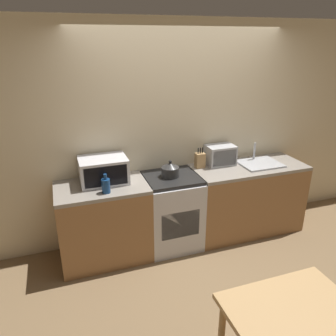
{
  "coord_description": "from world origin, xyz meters",
  "views": [
    {
      "loc": [
        -1.39,
        -2.5,
        2.37
      ],
      "look_at": [
        -0.3,
        0.65,
        1.05
      ],
      "focal_mm": 35.0,
      "sensor_mm": 36.0,
      "label": 1
    }
  ],
  "objects": [
    {
      "name": "microwave",
      "position": [
        -0.97,
        0.85,
        1.04
      ],
      "size": [
        0.51,
        0.38,
        0.28
      ],
      "color": "silver",
      "rests_on": "counter_left_run"
    },
    {
      "name": "kettle",
      "position": [
        -0.24,
        0.76,
        0.98
      ],
      "size": [
        0.2,
        0.2,
        0.2
      ],
      "color": "#2D2D2D",
      "rests_on": "stove_range"
    },
    {
      "name": "bottle",
      "position": [
        -1.0,
        0.57,
        0.98
      ],
      "size": [
        0.09,
        0.09,
        0.21
      ],
      "color": "navy",
      "rests_on": "counter_left_run"
    },
    {
      "name": "stove_range",
      "position": [
        -0.22,
        0.75,
        0.45
      ],
      "size": [
        0.63,
        0.62,
        0.9
      ],
      "color": "silver",
      "rests_on": "ground_plane"
    },
    {
      "name": "counter_right_run",
      "position": [
        0.81,
        0.75,
        0.45
      ],
      "size": [
        1.42,
        0.62,
        0.9
      ],
      "color": "olive",
      "rests_on": "ground_plane"
    },
    {
      "name": "sink_basin",
      "position": [
        0.96,
        0.76,
        0.91
      ],
      "size": [
        0.5,
        0.41,
        0.24
      ],
      "color": "#ADAFB5",
      "rests_on": "counter_right_run"
    },
    {
      "name": "counter_left_run",
      "position": [
        -1.02,
        0.75,
        0.45
      ],
      "size": [
        0.98,
        0.62,
        0.9
      ],
      "color": "olive",
      "rests_on": "ground_plane"
    },
    {
      "name": "dining_table",
      "position": [
        -0.07,
        -1.29,
        0.63
      ],
      "size": [
        0.88,
        0.78,
        0.72
      ],
      "color": "tan",
      "rests_on": "ground_plane"
    },
    {
      "name": "wall_back",
      "position": [
        0.0,
        1.09,
        1.3
      ],
      "size": [
        10.0,
        0.06,
        2.6
      ],
      "color": "beige",
      "rests_on": "ground_plane"
    },
    {
      "name": "ground_plane",
      "position": [
        0.0,
        0.0,
        0.0
      ],
      "size": [
        16.0,
        16.0,
        0.0
      ],
      "primitive_type": "plane",
      "color": "brown"
    },
    {
      "name": "knife_block",
      "position": [
        0.2,
        0.9,
        0.99
      ],
      "size": [
        0.11,
        0.09,
        0.25
      ],
      "color": "tan",
      "rests_on": "counter_right_run"
    },
    {
      "name": "toaster_oven",
      "position": [
        0.48,
        0.92,
        1.02
      ],
      "size": [
        0.35,
        0.24,
        0.24
      ],
      "color": "#ADAFB5",
      "rests_on": "counter_right_run"
    }
  ]
}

